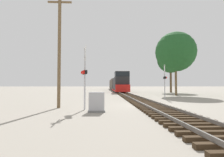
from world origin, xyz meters
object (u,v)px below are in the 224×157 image
object	(u,v)px
utility_pole	(59,48)
tree_mid_background	(171,60)
freight_train	(116,84)
relay_cabinet	(97,102)
crossing_signal_far	(165,79)
crossing_signal_near	(84,73)
tree_far_right	(176,52)

from	to	relation	value
utility_pole	tree_mid_background	world-z (taller)	tree_mid_background
freight_train	tree_mid_background	world-z (taller)	tree_mid_background
relay_cabinet	utility_pole	bearing A→B (deg)	143.92
crossing_signal_far	tree_mid_background	size ratio (longest dim) A/B	0.40
crossing_signal_far	utility_pole	xyz separation A→B (m)	(-10.72, -7.56, 2.08)
crossing_signal_near	tree_mid_background	distance (m)	32.11
relay_cabinet	tree_far_right	bearing A→B (deg)	54.51
crossing_signal_near	crossing_signal_far	distance (m)	12.27
freight_train	tree_mid_background	distance (m)	22.75
freight_train	tree_far_right	bearing A→B (deg)	-74.86
crossing_signal_far	tree_far_right	bearing A→B (deg)	-19.95
freight_train	crossing_signal_far	distance (m)	37.49
relay_cabinet	tree_mid_background	size ratio (longest dim) A/B	0.12
relay_cabinet	tree_far_right	distance (m)	22.12
tree_mid_background	crossing_signal_near	bearing A→B (deg)	-121.38
crossing_signal_far	relay_cabinet	distance (m)	12.57
crossing_signal_near	crossing_signal_far	xyz separation A→B (m)	(8.69, 8.65, -0.09)
crossing_signal_near	tree_far_right	bearing A→B (deg)	124.21
crossing_signal_far	tree_mid_background	xyz separation A→B (m)	(7.83, 18.43, 5.07)
freight_train	utility_pole	bearing A→B (deg)	-99.02
relay_cabinet	tree_mid_background	xyz separation A→B (m)	(15.61, 28.12, 6.88)
freight_train	relay_cabinet	world-z (taller)	freight_train
tree_mid_background	tree_far_right	bearing A→B (deg)	-107.06
tree_far_right	utility_pole	bearing A→B (deg)	-135.28
freight_train	crossing_signal_far	xyz separation A→B (m)	(3.60, -37.31, 0.42)
tree_mid_background	crossing_signal_far	bearing A→B (deg)	-113.02
crossing_signal_near	utility_pole	distance (m)	3.04
tree_far_right	crossing_signal_far	bearing A→B (deg)	-120.85
crossing_signal_near	relay_cabinet	distance (m)	2.35
freight_train	relay_cabinet	bearing A→B (deg)	-95.09
relay_cabinet	crossing_signal_near	bearing A→B (deg)	131.04
relay_cabinet	tree_far_right	xyz separation A→B (m)	(12.26, 17.19, 6.60)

